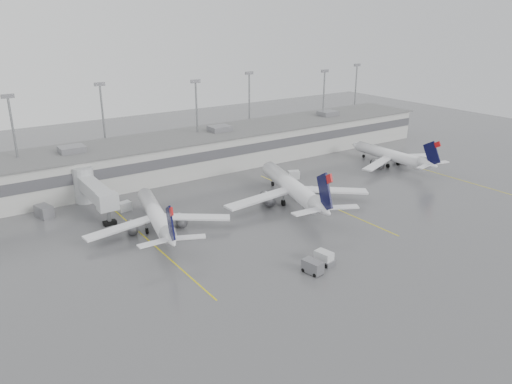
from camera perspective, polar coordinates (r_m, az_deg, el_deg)
ground at (r=72.24m, az=9.41°, el=-9.38°), size 260.00×260.00×0.00m
terminal at (r=116.21m, az=-10.52°, el=4.02°), size 152.00×17.00×9.45m
light_masts at (r=119.62m, az=-11.90°, el=8.24°), size 142.40×8.00×20.60m
jet_bridge_right at (r=98.66m, az=-18.39°, el=0.35°), size 4.00×17.20×7.00m
stand_markings at (r=89.14m, az=-1.24°, el=-3.31°), size 105.25×40.00×0.01m
jet_mid_left at (r=85.71m, az=-11.27°, el=-2.67°), size 24.02×27.22×8.93m
jet_mid_right at (r=96.42m, az=4.29°, el=0.52°), size 28.10×31.94×10.58m
jet_far_right at (r=125.12m, az=15.33°, el=4.06°), size 24.13×27.03×8.75m
baggage_tug at (r=74.74m, az=7.75°, el=-7.59°), size 2.40×3.30×1.95m
baggage_cart at (r=71.93m, az=6.49°, el=-8.46°), size 2.16×3.20×1.90m
gse_uld_b at (r=96.60m, az=-14.82°, el=-1.60°), size 2.62×1.96×1.70m
gse_uld_c at (r=112.22m, az=4.33°, el=1.99°), size 2.95×2.54×1.76m
gse_loader at (r=98.25m, az=-23.05°, el=-2.05°), size 3.00×3.92×2.17m
cone_b at (r=90.62m, az=-14.52°, el=-3.31°), size 0.48×0.48×0.77m
cone_c at (r=108.46m, az=4.74°, el=1.04°), size 0.41×0.41×0.65m
cone_d at (r=125.40m, az=14.42°, el=3.05°), size 0.44×0.44×0.69m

